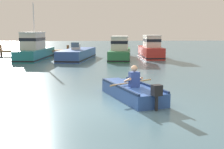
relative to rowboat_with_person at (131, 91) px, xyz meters
name	(u,v)px	position (x,y,z in m)	size (l,w,h in m)	color
ground_plane	(106,107)	(-0.98, -1.13, -0.25)	(120.00, 120.00, 0.00)	slate
wooden_dock	(16,51)	(-7.83, 17.48, 0.24)	(10.24, 1.64, 1.09)	brown
rowboat_with_person	(131,91)	(0.00, 0.00, 0.00)	(1.90, 3.68, 1.19)	#2D519E
moored_boat_teal	(35,49)	(-5.62, 14.25, 0.58)	(2.52, 6.78, 4.61)	#1E727A
moored_boat_blue	(77,55)	(-2.12, 13.88, 0.16)	(3.30, 6.65, 1.44)	#2D519E
moored_boat_green	(120,51)	(1.42, 13.80, 0.46)	(2.77, 6.68, 1.94)	#287042
moored_boat_red	(151,49)	(4.25, 14.65, 0.50)	(1.90, 5.24, 2.00)	#B72D28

